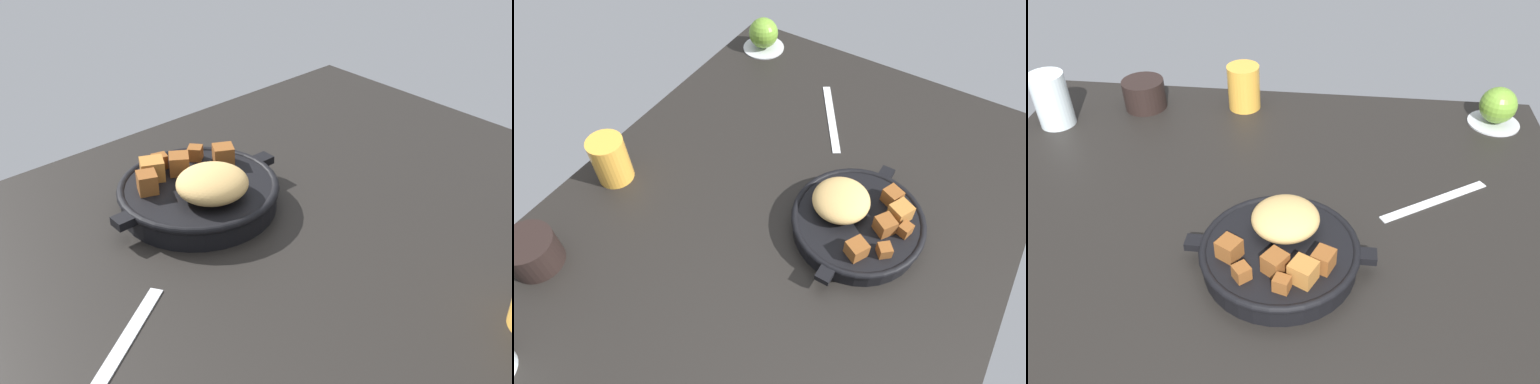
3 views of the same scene
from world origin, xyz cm
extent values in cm
cube|color=black|center=(0.00, 0.00, -1.20)|extent=(104.15, 78.19, 2.40)
cylinder|color=black|center=(4.30, -12.96, 1.78)|extent=(22.13, 22.13, 3.57)
torus|color=black|center=(4.30, -12.96, 3.28)|extent=(22.89, 22.89, 1.20)
cube|color=black|center=(16.58, -12.96, 3.03)|extent=(2.64, 2.40, 1.20)
cube|color=black|center=(-7.97, -12.96, 3.03)|extent=(2.64, 2.40, 1.20)
ellipsoid|color=tan|center=(4.70, -9.24, 5.62)|extent=(9.93, 9.82, 4.09)
cube|color=brown|center=(4.21, -17.50, 5.02)|extent=(3.96, 3.98, 2.90)
cube|color=#A86B2D|center=(8.03, -18.69, 5.08)|extent=(4.27, 4.16, 3.02)
cube|color=brown|center=(5.45, -20.63, 4.62)|extent=(2.52, 2.30, 2.11)
cube|color=brown|center=(-2.36, -15.47, 4.97)|extent=(3.93, 3.87, 2.81)
cube|color=brown|center=(0.33, -19.25, 4.60)|extent=(2.89, 2.90, 2.06)
cube|color=brown|center=(10.53, -16.22, 5.00)|extent=(3.53, 3.65, 2.85)
cylinder|color=#B7BABF|center=(42.82, 30.37, 0.30)|extent=(10.22, 10.22, 0.60)
sphere|color=olive|center=(42.82, 30.37, 4.20)|extent=(7.20, 7.20, 7.20)
cube|color=silver|center=(28.17, 3.89, 0.18)|extent=(18.59, 12.78, 0.36)
cylinder|color=gold|center=(-8.42, 31.58, 4.63)|extent=(6.71, 6.71, 9.25)
cylinder|color=black|center=(-29.20, 29.27, 3.04)|extent=(8.61, 8.61, 6.08)
camera|label=1|loc=(49.19, 48.79, 49.36)|focal=44.30mm
camera|label=2|loc=(-41.96, -23.89, 66.20)|focal=31.92mm
camera|label=3|loc=(10.61, -64.75, 55.54)|focal=36.58mm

